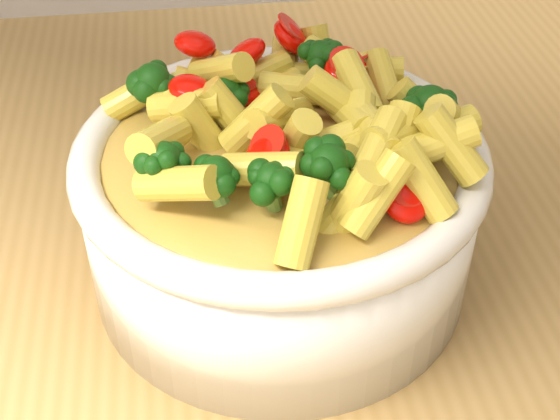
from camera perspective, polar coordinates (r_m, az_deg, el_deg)
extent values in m
cube|color=#A27C45|center=(0.56, 1.83, -4.00)|extent=(1.20, 0.80, 0.04)
cylinder|color=white|center=(0.50, 0.00, -0.43)|extent=(0.24, 0.24, 0.10)
ellipsoid|color=white|center=(0.52, 0.00, -2.99)|extent=(0.22, 0.22, 0.04)
torus|color=white|center=(0.47, 0.00, 4.12)|extent=(0.25, 0.25, 0.02)
ellipsoid|color=gold|center=(0.47, 0.00, 4.12)|extent=(0.22, 0.22, 0.02)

